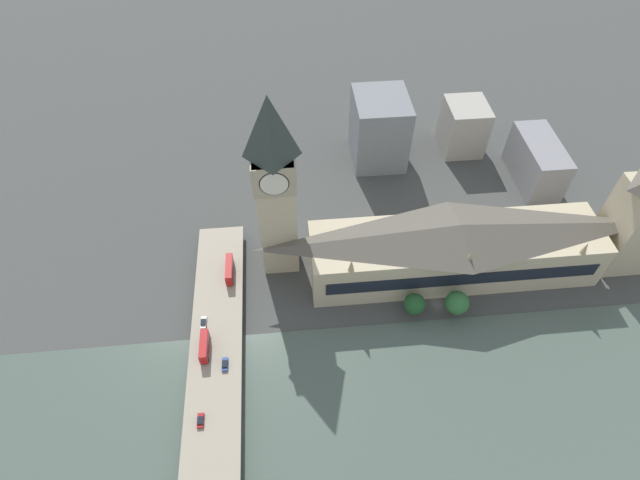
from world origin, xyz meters
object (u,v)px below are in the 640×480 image
object	(u,v)px
double_decker_bus_lead	(229,269)
double_decker_bus_mid	(204,346)
road_bridge	(212,423)
car_northbound_lead	(200,421)
car_southbound_lead	(225,364)
car_northbound_mid	(204,322)
clock_tower	(275,187)
parliament_hall	(455,249)

from	to	relation	value
double_decker_bus_lead	double_decker_bus_mid	size ratio (longest dim) A/B	1.12
road_bridge	double_decker_bus_mid	size ratio (longest dim) A/B	14.70
double_decker_bus_lead	car_northbound_lead	world-z (taller)	double_decker_bus_lead
car_northbound_lead	car_southbound_lead	distance (m)	18.60
car_northbound_mid	car_southbound_lead	xyz separation A→B (m)	(-16.02, -7.64, -0.00)
clock_tower	car_northbound_mid	bearing A→B (deg)	136.66
clock_tower	car_southbound_lead	size ratio (longest dim) A/B	15.84
clock_tower	car_northbound_lead	bearing A→B (deg)	157.19
car_northbound_mid	car_northbound_lead	bearing A→B (deg)	-178.17
parliament_hall	car_northbound_mid	xyz separation A→B (m)	(-17.93, 89.87, -7.32)
double_decker_bus_mid	car_northbound_mid	world-z (taller)	double_decker_bus_mid
parliament_hall	car_southbound_lead	distance (m)	89.27
car_northbound_lead	car_southbound_lead	world-z (taller)	car_southbound_lead
clock_tower	double_decker_bus_lead	world-z (taller)	clock_tower
clock_tower	double_decker_bus_mid	distance (m)	56.29
clock_tower	car_southbound_lead	bearing A→B (deg)	156.38
double_decker_bus_lead	clock_tower	bearing A→B (deg)	-65.54
parliament_hall	clock_tower	world-z (taller)	clock_tower
double_decker_bus_lead	car_northbound_mid	size ratio (longest dim) A/B	2.60
clock_tower	car_southbound_lead	distance (m)	59.10
double_decker_bus_lead	car_southbound_lead	xyz separation A→B (m)	(-36.33, 0.74, -2.08)
parliament_hall	road_bridge	xyz separation A→B (m)	(-51.84, 85.55, -8.89)
road_bridge	double_decker_bus_mid	bearing A→B (deg)	7.62
car_northbound_mid	car_southbound_lead	distance (m)	17.75
road_bridge	car_northbound_mid	xyz separation A→B (m)	(33.91, 4.33, 1.57)
road_bridge	car_northbound_lead	world-z (taller)	car_northbound_lead
double_decker_bus_mid	car_southbound_lead	size ratio (longest dim) A/B	2.29
car_northbound_lead	double_decker_bus_lead	bearing A→B (deg)	-7.75
double_decker_bus_lead	car_southbound_lead	bearing A→B (deg)	178.83
clock_tower	road_bridge	xyz separation A→B (m)	(-62.83, 22.96, -34.53)
clock_tower	double_decker_bus_mid	bearing A→B (deg)	146.17
clock_tower	double_decker_bus_lead	distance (m)	37.23
clock_tower	double_decker_bus_mid	size ratio (longest dim) A/B	6.91
road_bridge	car_southbound_lead	size ratio (longest dim) A/B	33.69
car_southbound_lead	car_northbound_mid	bearing A→B (deg)	25.49
car_northbound_lead	car_northbound_mid	distance (m)	33.44
parliament_hall	car_northbound_mid	distance (m)	91.94
road_bridge	double_decker_bus_mid	distance (m)	24.28
clock_tower	car_southbound_lead	xyz separation A→B (m)	(-44.93, 19.65, -32.97)
double_decker_bus_lead	car_northbound_mid	xyz separation A→B (m)	(-20.31, 8.38, -2.07)
clock_tower	double_decker_bus_lead	bearing A→B (deg)	114.46
parliament_hall	double_decker_bus_mid	world-z (taller)	parliament_hall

